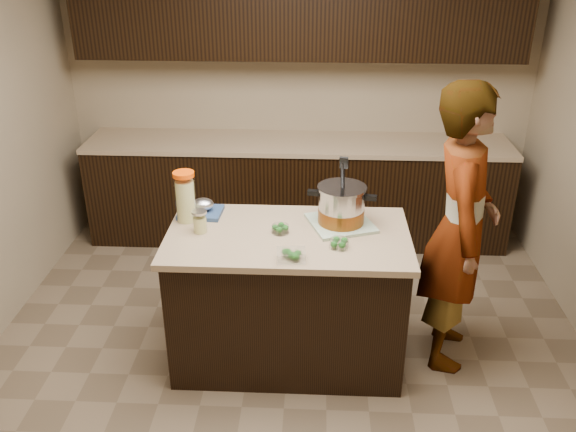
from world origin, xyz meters
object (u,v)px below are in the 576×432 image
at_px(stock_pot, 341,207).
at_px(island, 288,297).
at_px(lemonade_pitcher, 185,199).
at_px(person, 460,229).

bearing_deg(stock_pot, island, -146.65).
height_order(lemonade_pitcher, person, person).
relative_size(stock_pot, person, 0.23).
xyz_separation_m(stock_pot, person, (0.72, -0.05, -0.11)).
relative_size(lemonade_pitcher, person, 0.18).
xyz_separation_m(island, stock_pot, (0.32, 0.14, 0.57)).
bearing_deg(lemonade_pitcher, person, -2.06).
height_order(island, stock_pot, stock_pot).
height_order(island, lemonade_pitcher, lemonade_pitcher).
distance_m(stock_pot, lemonade_pitcher, 0.96).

